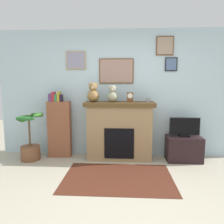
% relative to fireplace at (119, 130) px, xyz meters
% --- Properties ---
extents(ground_plane, '(12.00, 12.00, 0.00)m').
position_rel_fireplace_xyz_m(ground_plane, '(0.06, -1.70, -0.58)').
color(ground_plane, '#B3AB94').
extents(back_wall, '(5.20, 0.15, 2.60)m').
position_rel_fireplace_xyz_m(back_wall, '(0.06, 0.30, 0.72)').
color(back_wall, silver).
rests_on(back_wall, ground_plane).
extents(fireplace, '(1.37, 0.53, 1.15)m').
position_rel_fireplace_xyz_m(fireplace, '(0.00, 0.00, 0.00)').
color(fireplace, '#997952').
rests_on(fireplace, ground_plane).
extents(bookshelf, '(0.46, 0.16, 1.35)m').
position_rel_fireplace_xyz_m(bookshelf, '(-1.24, 0.04, 0.03)').
color(bookshelf, brown).
rests_on(bookshelf, ground_plane).
extents(potted_plant, '(0.54, 0.57, 0.95)m').
position_rel_fireplace_xyz_m(potted_plant, '(-1.76, -0.19, -0.24)').
color(potted_plant, brown).
rests_on(potted_plant, ground_plane).
extents(tv_stand, '(0.67, 0.40, 0.49)m').
position_rel_fireplace_xyz_m(tv_stand, '(1.26, -0.06, -0.34)').
color(tv_stand, black).
rests_on(tv_stand, ground_plane).
extents(television, '(0.58, 0.14, 0.37)m').
position_rel_fireplace_xyz_m(television, '(1.26, -0.06, 0.08)').
color(television, black).
rests_on(television, tv_stand).
extents(area_rug, '(1.74, 1.17, 0.01)m').
position_rel_fireplace_xyz_m(area_rug, '(-0.00, -0.91, -0.58)').
color(area_rug, '#4F2518').
rests_on(area_rug, ground_plane).
extents(candle_jar, '(0.07, 0.07, 0.08)m').
position_rel_fireplace_xyz_m(candle_jar, '(0.55, -0.02, 0.61)').
color(candle_jar, gray).
rests_on(candle_jar, fireplace).
extents(mantel_clock, '(0.12, 0.09, 0.19)m').
position_rel_fireplace_xyz_m(mantel_clock, '(0.20, -0.02, 0.66)').
color(mantel_clock, brown).
rests_on(mantel_clock, fireplace).
extents(teddy_bear_tan, '(0.24, 0.24, 0.38)m').
position_rel_fireplace_xyz_m(teddy_bear_tan, '(-0.52, -0.02, 0.74)').
color(teddy_bear_tan, olive).
rests_on(teddy_bear_tan, fireplace).
extents(teddy_bear_brown, '(0.20, 0.20, 0.33)m').
position_rel_fireplace_xyz_m(teddy_bear_brown, '(-0.14, -0.02, 0.72)').
color(teddy_bear_brown, '#989B7E').
rests_on(teddy_bear_brown, fireplace).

